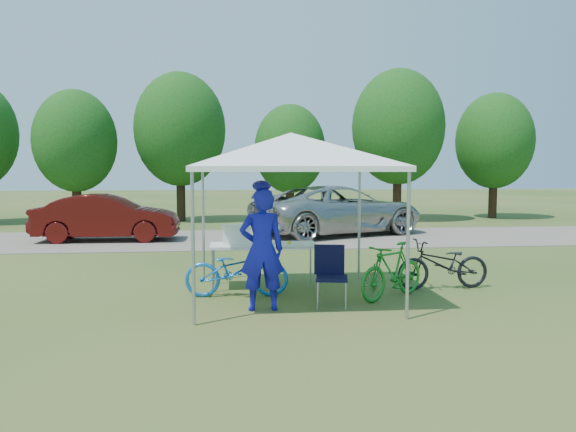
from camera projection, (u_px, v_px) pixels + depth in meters
name	position (u px, v px, depth m)	size (l,w,h in m)	color
ground	(291.00, 298.00, 9.33)	(100.00, 100.00, 0.00)	#2D5119
gravel_strip	(263.00, 239.00, 17.26)	(24.00, 5.00, 0.02)	gray
canopy	(291.00, 137.00, 9.11)	(4.53, 4.53, 3.00)	#A5A5AA
treeline	(246.00, 135.00, 22.93)	(24.89, 4.28, 6.30)	#382314
folding_table	(264.00, 246.00, 10.12)	(1.92, 0.80, 0.79)	white
folding_chair	(331.00, 270.00, 8.80)	(0.56, 0.58, 0.94)	black
cooler	(236.00, 234.00, 10.05)	(0.50, 0.34, 0.36)	white
ice_cream_cup	(289.00, 243.00, 10.12)	(0.07, 0.07, 0.06)	gold
cyclist	(262.00, 250.00, 8.45)	(0.68, 0.44, 1.85)	#1617B9
bike_blue	(237.00, 270.00, 9.40)	(0.60, 1.73, 0.91)	blue
bike_green	(392.00, 271.00, 9.24)	(0.44, 1.55, 0.93)	#1B7D23
bike_dark	(444.00, 264.00, 9.99)	(0.59, 1.70, 0.90)	black
minivan	(339.00, 210.00, 18.26)	(2.64, 5.73, 1.59)	#ADADA8
sedan	(107.00, 218.00, 16.67)	(1.46, 4.18, 1.38)	#4F0F0D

